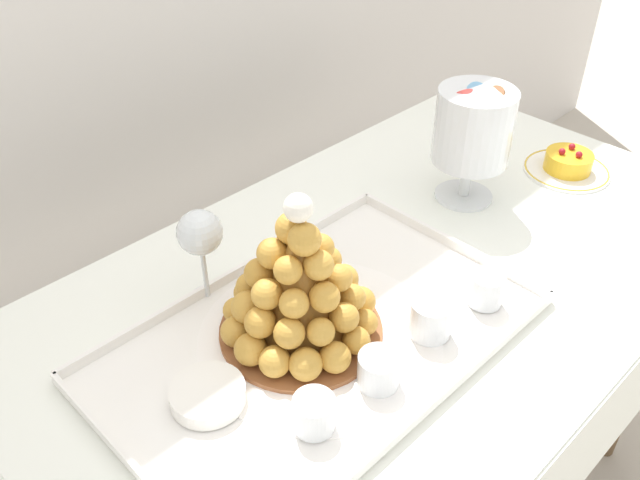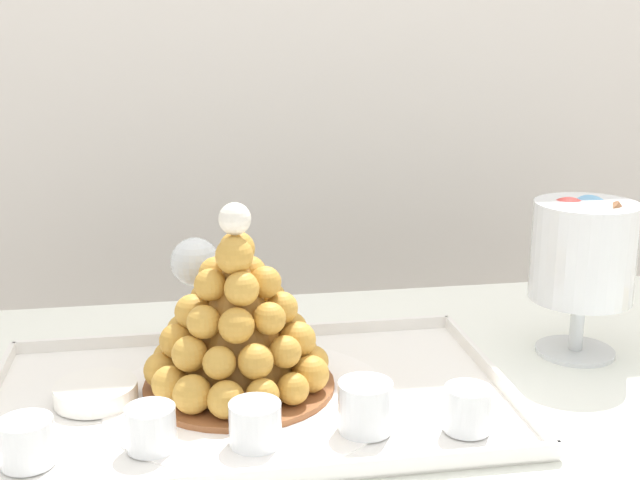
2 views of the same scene
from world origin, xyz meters
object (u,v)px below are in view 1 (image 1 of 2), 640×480
creme_brulee_ramekin (208,394)px  wine_glass (200,236)px  macaron_goblet (474,128)px  dessert_cup_mid_right (430,319)px  serving_tray (320,338)px  croquembouche (298,286)px  dessert_cup_mid_left (314,414)px  dessert_cup_centre (379,371)px  fruit_tart_plate (567,165)px  dessert_cup_right (486,290)px

creme_brulee_ramekin → wine_glass: 0.24m
creme_brulee_ramekin → macaron_goblet: size_ratio=0.44×
dessert_cup_mid_right → wine_glass: bearing=121.3°
serving_tray → croquembouche: bearing=113.5°
dessert_cup_mid_left → wine_glass: wine_glass is taller
dessert_cup_centre → creme_brulee_ramekin: 0.23m
fruit_tart_plate → creme_brulee_ramekin: bearing=177.9°
serving_tray → macaron_goblet: size_ratio=2.76×
dessert_cup_mid_left → macaron_goblet: size_ratio=0.23×
dessert_cup_mid_left → dessert_cup_centre: size_ratio=0.94×
dessert_cup_right → wine_glass: (-0.30, 0.32, 0.09)m
dessert_cup_mid_right → creme_brulee_ramekin: dessert_cup_mid_right is taller
serving_tray → fruit_tart_plate: fruit_tart_plate is taller
dessert_cup_mid_right → creme_brulee_ramekin: bearing=157.8°
dessert_cup_centre → dessert_cup_mid_right: 0.13m
macaron_goblet → fruit_tart_plate: macaron_goblet is taller
dessert_cup_mid_right → croquembouche: bearing=134.6°
dessert_cup_mid_right → wine_glass: wine_glass is taller
croquembouche → dessert_cup_mid_right: size_ratio=3.87×
macaron_goblet → dessert_cup_centre: bearing=-157.3°
serving_tray → macaron_goblet: 0.51m
dessert_cup_mid_left → dessert_cup_right: dessert_cup_right is taller
macaron_goblet → wine_glass: 0.55m
dessert_cup_right → macaron_goblet: macaron_goblet is taller
dessert_cup_mid_left → creme_brulee_ramekin: size_ratio=0.54×
dessert_cup_centre → croquembouche: bearing=93.3°
croquembouche → macaron_goblet: (0.49, 0.05, 0.05)m
serving_tray → dessert_cup_right: size_ratio=12.01×
serving_tray → fruit_tart_plate: bearing=-0.9°
serving_tray → fruit_tart_plate: (0.71, -0.01, 0.01)m
creme_brulee_ramekin → dessert_cup_centre: bearing=-36.9°
serving_tray → dessert_cup_mid_left: 0.16m
dessert_cup_mid_right → dessert_cup_mid_left: bearing=-179.6°
dessert_cup_centre → fruit_tart_plate: (0.72, 0.11, -0.02)m
dessert_cup_mid_left → creme_brulee_ramekin: bearing=119.0°
creme_brulee_ramekin → wine_glass: size_ratio=0.62×
dessert_cup_mid_left → macaron_goblet: macaron_goblet is taller
macaron_goblet → wine_glass: (-0.54, 0.11, -0.02)m
serving_tray → wine_glass: size_ratio=3.92×
dessert_cup_mid_right → creme_brulee_ramekin: size_ratio=0.62×
serving_tray → dessert_cup_right: dessert_cup_right is taller
macaron_goblet → croquembouche: bearing=-174.0°
dessert_cup_centre → wine_glass: size_ratio=0.35×
macaron_goblet → serving_tray: bearing=-170.3°
dessert_cup_mid_left → fruit_tart_plate: 0.84m
serving_tray → creme_brulee_ramekin: creme_brulee_ramekin is taller
dessert_cup_mid_right → macaron_goblet: bearing=28.2°
macaron_goblet → dessert_cup_mid_right: bearing=-151.8°
macaron_goblet → fruit_tart_plate: (0.23, -0.09, -0.14)m
serving_tray → dessert_cup_mid_right: dessert_cup_mid_right is taller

